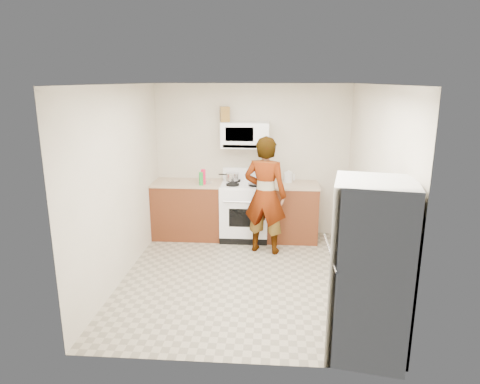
# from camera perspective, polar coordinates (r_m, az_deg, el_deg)

# --- Properties ---
(floor) EXTENTS (3.60, 3.60, 0.00)m
(floor) POSITION_cam_1_polar(r_m,az_deg,el_deg) (5.82, 0.62, -11.27)
(floor) COLOR gray
(floor) RESTS_ON ground
(back_wall) EXTENTS (3.20, 0.02, 2.50)m
(back_wall) POSITION_cam_1_polar(r_m,az_deg,el_deg) (7.14, 1.59, 4.22)
(back_wall) COLOR beige
(back_wall) RESTS_ON floor
(right_wall) EXTENTS (0.02, 3.60, 2.50)m
(right_wall) POSITION_cam_1_polar(r_m,az_deg,el_deg) (5.53, 17.34, 0.43)
(right_wall) COLOR beige
(right_wall) RESTS_ON floor
(cabinet_left) EXTENTS (1.12, 0.62, 0.90)m
(cabinet_left) POSITION_cam_1_polar(r_m,az_deg,el_deg) (7.17, -6.92, -2.44)
(cabinet_left) COLOR #632D17
(cabinet_left) RESTS_ON floor
(counter_left) EXTENTS (1.14, 0.64, 0.03)m
(counter_left) POSITION_cam_1_polar(r_m,az_deg,el_deg) (7.04, -7.04, 1.20)
(counter_left) COLOR tan
(counter_left) RESTS_ON cabinet_left
(cabinet_right) EXTENTS (0.80, 0.62, 0.90)m
(cabinet_right) POSITION_cam_1_polar(r_m,az_deg,el_deg) (7.04, 6.96, -2.75)
(cabinet_right) COLOR #632D17
(cabinet_right) RESTS_ON floor
(counter_right) EXTENTS (0.82, 0.64, 0.03)m
(counter_right) POSITION_cam_1_polar(r_m,az_deg,el_deg) (6.92, 7.08, 0.95)
(counter_right) COLOR tan
(counter_right) RESTS_ON cabinet_right
(gas_range) EXTENTS (0.76, 0.65, 1.13)m
(gas_range) POSITION_cam_1_polar(r_m,az_deg,el_deg) (7.03, 0.61, -2.37)
(gas_range) COLOR white
(gas_range) RESTS_ON floor
(microwave) EXTENTS (0.76, 0.38, 0.40)m
(microwave) POSITION_cam_1_polar(r_m,az_deg,el_deg) (6.90, 0.70, 7.63)
(microwave) COLOR white
(microwave) RESTS_ON back_wall
(person) EXTENTS (0.73, 0.57, 1.77)m
(person) POSITION_cam_1_polar(r_m,az_deg,el_deg) (6.37, 3.38, -0.45)
(person) COLOR tan
(person) RESTS_ON floor
(fridge) EXTENTS (0.82, 0.82, 1.70)m
(fridge) POSITION_cam_1_polar(r_m,az_deg,el_deg) (4.19, 16.87, -9.92)
(fridge) COLOR white
(fridge) RESTS_ON floor
(kettle) EXTENTS (0.16, 0.16, 0.16)m
(kettle) POSITION_cam_1_polar(r_m,az_deg,el_deg) (7.01, 6.46, 1.98)
(kettle) COLOR silver
(kettle) RESTS_ON counter_right
(jug) EXTENTS (0.17, 0.17, 0.24)m
(jug) POSITION_cam_1_polar(r_m,az_deg,el_deg) (6.94, -2.04, 10.33)
(jug) COLOR brown
(jug) RESTS_ON microwave
(saucepan) EXTENTS (0.26, 0.26, 0.11)m
(saucepan) POSITION_cam_1_polar(r_m,az_deg,el_deg) (7.02, -1.01, 2.04)
(saucepan) COLOR silver
(saucepan) RESTS_ON gas_range
(tray) EXTENTS (0.28, 0.22, 0.05)m
(tray) POSITION_cam_1_polar(r_m,az_deg,el_deg) (6.77, 2.25, 1.07)
(tray) COLOR silver
(tray) RESTS_ON gas_range
(bottle_spray) EXTENTS (0.09, 0.09, 0.24)m
(bottle_spray) POSITION_cam_1_polar(r_m,az_deg,el_deg) (6.83, -4.91, 2.03)
(bottle_spray) COLOR red
(bottle_spray) RESTS_ON counter_left
(bottle_hot_sauce) EXTENTS (0.05, 0.05, 0.16)m
(bottle_hot_sauce) POSITION_cam_1_polar(r_m,az_deg,el_deg) (6.92, -4.99, 1.83)
(bottle_hot_sauce) COLOR orange
(bottle_hot_sauce) RESTS_ON counter_left
(bottle_green_cap) EXTENTS (0.08, 0.08, 0.21)m
(bottle_green_cap) POSITION_cam_1_polar(r_m,az_deg,el_deg) (6.78, -5.22, 1.77)
(bottle_green_cap) COLOR #1A8F2D
(bottle_green_cap) RESTS_ON counter_left
(pot_lid) EXTENTS (0.26, 0.26, 0.01)m
(pot_lid) POSITION_cam_1_polar(r_m,az_deg,el_deg) (6.95, -4.64, 1.28)
(pot_lid) COLOR white
(pot_lid) RESTS_ON counter_left
(broom) EXTENTS (0.18, 0.23, 1.27)m
(broom) POSITION_cam_1_polar(r_m,az_deg,el_deg) (6.51, 14.56, -2.82)
(broom) COLOR white
(broom) RESTS_ON floor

